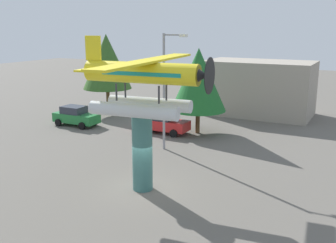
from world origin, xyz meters
TOP-DOWN VIEW (x-y plane):
  - ground_plane at (0.00, 0.00)m, footprint 140.00×140.00m
  - display_pedestal at (0.00, 0.00)m, footprint 1.10×1.10m
  - floatplane_monument at (0.13, 0.01)m, footprint 7.02×10.46m
  - car_near_green at (-12.86, 9.69)m, footprint 4.20×2.02m
  - car_mid_red at (-4.66, 11.10)m, footprint 4.20×2.02m
  - streetlight_primary at (-2.28, 7.11)m, footprint 1.84×0.28m
  - storefront_building at (0.38, 22.00)m, footprint 10.51×5.98m
  - tree_west at (-13.41, 15.42)m, footprint 4.91×4.91m
  - tree_east at (-2.08, 12.36)m, footprint 4.60×4.60m

SIDE VIEW (x-z plane):
  - ground_plane at x=0.00m, z-range 0.00..0.00m
  - car_near_green at x=-12.86m, z-range 0.00..1.76m
  - car_mid_red at x=-4.66m, z-range 0.00..1.76m
  - display_pedestal at x=0.00m, z-range 0.00..4.25m
  - storefront_building at x=0.38m, z-range 0.00..5.40m
  - tree_east at x=-2.08m, z-range 0.97..8.03m
  - streetlight_primary at x=-2.28m, z-range 0.64..8.92m
  - tree_west at x=-13.41m, z-range 1.28..9.31m
  - floatplane_monument at x=0.13m, z-range 3.92..7.92m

